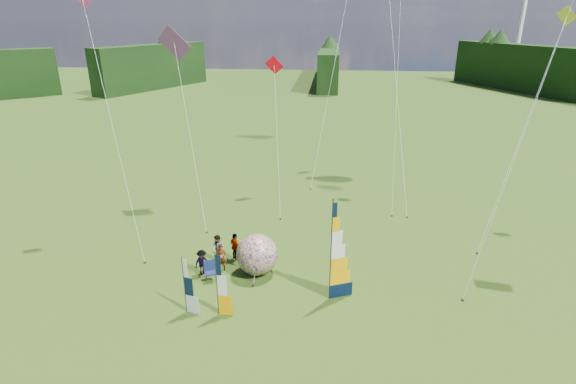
# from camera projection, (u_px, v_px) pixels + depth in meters

# --- Properties ---
(ground) EXTENTS (220.00, 220.00, 0.00)m
(ground) POSITION_uv_depth(u_px,v_px,m) (301.00, 334.00, 20.82)
(ground) COLOR #456615
(ground) RESTS_ON ground
(treeline_ring) EXTENTS (210.00, 210.00, 8.00)m
(treeline_ring) POSITION_uv_depth(u_px,v_px,m) (302.00, 259.00, 19.36)
(treeline_ring) COLOR #1B3312
(treeline_ring) RESTS_ON ground
(turbine_right) EXTENTS (8.00, 1.20, 30.00)m
(turbine_right) POSITION_uv_depth(u_px,v_px,m) (523.00, 11.00, 105.70)
(turbine_right) COLOR silver
(turbine_right) RESTS_ON ground
(feather_banner_main) EXTENTS (1.39, 0.65, 5.44)m
(feather_banner_main) POSITION_uv_depth(u_px,v_px,m) (331.00, 253.00, 22.46)
(feather_banner_main) COLOR black
(feather_banner_main) RESTS_ON ground
(side_banner_left) EXTENTS (0.94, 0.16, 3.36)m
(side_banner_left) POSITION_uv_depth(u_px,v_px,m) (217.00, 285.00, 21.61)
(side_banner_left) COLOR #FFA700
(side_banner_left) RESTS_ON ground
(side_banner_far) EXTENTS (0.90, 0.32, 3.03)m
(side_banner_far) POSITION_uv_depth(u_px,v_px,m) (184.00, 286.00, 21.86)
(side_banner_far) COLOR white
(side_banner_far) RESTS_ON ground
(bol_inflatable) EXTENTS (3.11, 3.11, 2.36)m
(bol_inflatable) POSITION_uv_depth(u_px,v_px,m) (257.00, 255.00, 25.40)
(bol_inflatable) COLOR #05007B
(bol_inflatable) RESTS_ON ground
(spectator_a) EXTENTS (0.63, 0.44, 1.62)m
(spectator_a) POSITION_uv_depth(u_px,v_px,m) (221.00, 258.00, 25.83)
(spectator_a) COLOR #66594C
(spectator_a) RESTS_ON ground
(spectator_b) EXTENTS (0.97, 0.79, 1.79)m
(spectator_b) POSITION_uv_depth(u_px,v_px,m) (218.00, 249.00, 26.56)
(spectator_b) COLOR #66594C
(spectator_b) RESTS_ON ground
(spectator_c) EXTENTS (0.91, 0.99, 1.53)m
(spectator_c) POSITION_uv_depth(u_px,v_px,m) (202.00, 262.00, 25.42)
(spectator_c) COLOR #66594C
(spectator_c) RESTS_ON ground
(spectator_d) EXTENTS (0.97, 1.03, 1.72)m
(spectator_d) POSITION_uv_depth(u_px,v_px,m) (235.00, 247.00, 26.93)
(spectator_d) COLOR #66594C
(spectator_d) RESTS_ON ground
(camp_chair) EXTENTS (0.85, 0.85, 1.12)m
(camp_chair) POSITION_uv_depth(u_px,v_px,m) (210.00, 272.00, 24.88)
(camp_chair) COLOR #101B3F
(camp_chair) RESTS_ON ground
(kite_whale) EXTENTS (7.11, 17.48, 19.42)m
(kite_whale) POSITION_uv_depth(u_px,v_px,m) (397.00, 71.00, 35.56)
(kite_whale) COLOR black
(kite_whale) RESTS_ON ground
(kite_rainbow_delta) EXTENTS (9.39, 11.98, 14.10)m
(kite_rainbow_delta) POSITION_uv_depth(u_px,v_px,m) (189.00, 120.00, 31.17)
(kite_rainbow_delta) COLOR #EC313D
(kite_rainbow_delta) RESTS_ON ground
(kite_parafoil) EXTENTS (12.79, 13.39, 19.35)m
(kite_parafoil) POSITION_uv_depth(u_px,v_px,m) (532.00, 103.00, 22.71)
(kite_parafoil) COLOR #A20F2F
(kite_parafoil) RESTS_ON ground
(small_kite_red) EXTENTS (5.73, 9.69, 11.41)m
(small_kite_red) POSITION_uv_depth(u_px,v_px,m) (277.00, 131.00, 33.64)
(small_kite_red) COLOR red
(small_kite_red) RESTS_ON ground
(small_kite_orange) EXTENTS (6.39, 10.42, 17.67)m
(small_kite_orange) POSITION_uv_depth(u_px,v_px,m) (397.00, 87.00, 33.58)
(small_kite_orange) COLOR #D95400
(small_kite_orange) RESTS_ON ground
(small_kite_yellow) EXTENTS (10.31, 11.28, 14.83)m
(small_kite_yellow) POSITION_uv_depth(u_px,v_px,m) (524.00, 124.00, 28.23)
(small_kite_yellow) COLOR yellow
(small_kite_yellow) RESTS_ON ground
(small_kite_pink) EXTENTS (6.68, 7.72, 15.91)m
(small_kite_pink) POSITION_uv_depth(u_px,v_px,m) (112.00, 121.00, 26.60)
(small_kite_pink) COLOR #CF3B87
(small_kite_pink) RESTS_ON ground
(small_kite_green) EXTENTS (8.14, 12.77, 17.46)m
(small_kite_green) POSITION_uv_depth(u_px,v_px,m) (331.00, 78.00, 39.30)
(small_kite_green) COLOR green
(small_kite_green) RESTS_ON ground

